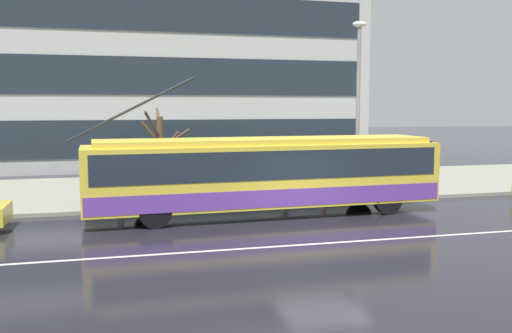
# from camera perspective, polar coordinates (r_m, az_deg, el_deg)

# --- Properties ---
(ground_plane) EXTENTS (160.00, 160.00, 0.00)m
(ground_plane) POSITION_cam_1_polar(r_m,az_deg,el_deg) (17.17, 6.73, -6.80)
(ground_plane) COLOR #21202A
(sidewalk_slab) EXTENTS (80.00, 10.00, 0.14)m
(sidewalk_slab) POSITION_cam_1_polar(r_m,az_deg,el_deg) (26.39, -1.10, -2.06)
(sidewalk_slab) COLOR gray
(sidewalk_slab) RESTS_ON ground_plane
(lane_centre_line) EXTENTS (72.00, 0.14, 0.01)m
(lane_centre_line) POSITION_cam_1_polar(r_m,az_deg,el_deg) (16.09, 8.30, -7.69)
(lane_centre_line) COLOR silver
(lane_centre_line) RESTS_ON ground_plane
(trolleybus) EXTENTS (12.92, 2.89, 4.84)m
(trolleybus) POSITION_cam_1_polar(r_m,az_deg,el_deg) (19.66, 1.02, -0.63)
(trolleybus) COLOR yellow
(trolleybus) RESTS_ON ground_plane
(pedestrian_at_shelter) EXTENTS (0.43, 0.43, 1.70)m
(pedestrian_at_shelter) POSITION_cam_1_polar(r_m,az_deg,el_deg) (21.29, -9.83, -1.19)
(pedestrian_at_shelter) COLOR navy
(pedestrian_at_shelter) RESTS_ON sidewalk_slab
(pedestrian_approaching_curb) EXTENTS (1.34, 1.34, 1.92)m
(pedestrian_approaching_curb) POSITION_cam_1_polar(r_m,az_deg,el_deg) (21.39, -13.93, 0.13)
(pedestrian_approaching_curb) COLOR #534550
(pedestrian_approaching_curb) RESTS_ON sidewalk_slab
(pedestrian_walking_past) EXTENTS (1.35, 1.35, 1.96)m
(pedestrian_walking_past) POSITION_cam_1_polar(r_m,az_deg,el_deg) (24.22, 2.82, 1.05)
(pedestrian_walking_past) COLOR #56524E
(pedestrian_walking_past) RESTS_ON sidewalk_slab
(pedestrian_waiting_by_pole) EXTENTS (0.50, 0.50, 1.68)m
(pedestrian_waiting_by_pole) POSITION_cam_1_polar(r_m,az_deg,el_deg) (24.35, 6.95, -0.27)
(pedestrian_waiting_by_pole) COLOR brown
(pedestrian_waiting_by_pole) RESTS_ON sidewalk_slab
(street_lamp) EXTENTS (0.60, 0.32, 7.11)m
(street_lamp) POSITION_cam_1_polar(r_m,az_deg,el_deg) (23.26, 10.41, 7.23)
(street_lamp) COLOR gray
(street_lamp) RESTS_ON sidewalk_slab
(street_tree_bare) EXTENTS (1.95, 1.97, 3.66)m
(street_tree_bare) POSITION_cam_1_polar(r_m,az_deg,el_deg) (22.53, -9.72, 1.64)
(street_tree_bare) COLOR brown
(street_tree_bare) RESTS_ON sidewalk_slab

